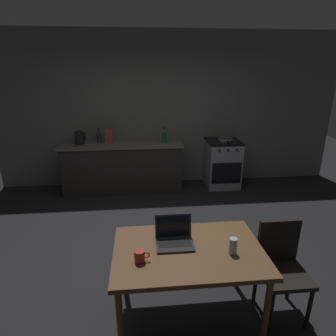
# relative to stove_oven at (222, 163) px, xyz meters

# --- Properties ---
(ground_plane) EXTENTS (12.00, 12.00, 0.00)m
(ground_plane) POSITION_rel_stove_oven_xyz_m (-1.28, -2.06, -0.44)
(ground_plane) COLOR black
(back_wall) EXTENTS (6.40, 0.10, 2.80)m
(back_wall) POSITION_rel_stove_oven_xyz_m (-0.98, 0.35, 0.96)
(back_wall) COLOR #60645D
(back_wall) RESTS_ON ground_plane
(kitchen_counter) EXTENTS (2.16, 0.64, 0.89)m
(kitchen_counter) POSITION_rel_stove_oven_xyz_m (-1.87, 0.00, 0.00)
(kitchen_counter) COLOR #282623
(kitchen_counter) RESTS_ON ground_plane
(stove_oven) EXTENTS (0.60, 0.62, 0.89)m
(stove_oven) POSITION_rel_stove_oven_xyz_m (0.00, 0.00, 0.00)
(stove_oven) COLOR gray
(stove_oven) RESTS_ON ground_plane
(dining_table) EXTENTS (1.25, 0.83, 0.72)m
(dining_table) POSITION_rel_stove_oven_xyz_m (-1.16, -3.02, 0.21)
(dining_table) COLOR brown
(dining_table) RESTS_ON ground_plane
(chair) EXTENTS (0.40, 0.40, 0.88)m
(chair) POSITION_rel_stove_oven_xyz_m (-0.31, -3.00, 0.06)
(chair) COLOR black
(chair) RESTS_ON ground_plane
(laptop) EXTENTS (0.32, 0.25, 0.23)m
(laptop) POSITION_rel_stove_oven_xyz_m (-1.27, -2.92, 0.32)
(laptop) COLOR #232326
(laptop) RESTS_ON dining_table
(electric_kettle) EXTENTS (0.19, 0.17, 0.24)m
(electric_kettle) POSITION_rel_stove_oven_xyz_m (-2.60, 0.00, 0.56)
(electric_kettle) COLOR black
(electric_kettle) RESTS_ON kitchen_counter
(bottle) EXTENTS (0.08, 0.08, 0.28)m
(bottle) POSITION_rel_stove_oven_xyz_m (-1.11, -0.05, 0.58)
(bottle) COLOR #19592D
(bottle) RESTS_ON kitchen_counter
(frying_pan) EXTENTS (0.26, 0.43, 0.05)m
(frying_pan) POSITION_rel_stove_oven_xyz_m (0.03, -0.03, 0.47)
(frying_pan) COLOR gray
(frying_pan) RESTS_ON stove_oven
(coffee_mug) EXTENTS (0.12, 0.08, 0.10)m
(coffee_mug) POSITION_rel_stove_oven_xyz_m (-1.57, -3.14, 0.33)
(coffee_mug) COLOR #9E2D28
(coffee_mug) RESTS_ON dining_table
(drinking_glass) EXTENTS (0.06, 0.06, 0.14)m
(drinking_glass) POSITION_rel_stove_oven_xyz_m (-0.81, -3.11, 0.35)
(drinking_glass) COLOR #99B7C6
(drinking_glass) RESTS_ON dining_table
(cereal_box) EXTENTS (0.13, 0.05, 0.26)m
(cereal_box) POSITION_rel_stove_oven_xyz_m (-2.09, 0.02, 0.58)
(cereal_box) COLOR #B2382D
(cereal_box) RESTS_ON kitchen_counter
(bottle_b) EXTENTS (0.08, 0.08, 0.25)m
(bottle_b) POSITION_rel_stove_oven_xyz_m (-2.27, 0.08, 0.56)
(bottle_b) COLOR #2D2D33
(bottle_b) RESTS_ON kitchen_counter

